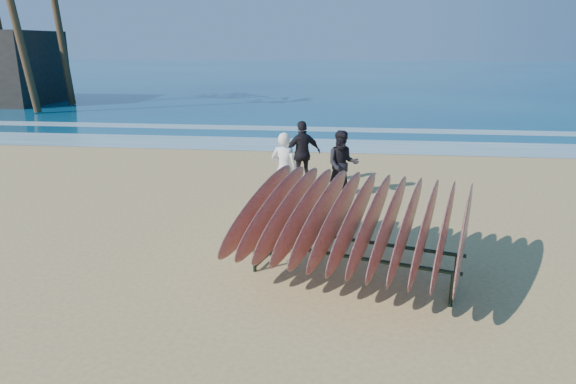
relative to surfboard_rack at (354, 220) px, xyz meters
name	(u,v)px	position (x,y,z in m)	size (l,w,h in m)	color
ground	(282,260)	(-1.14, 0.55, -0.95)	(120.00, 120.00, 0.00)	tan
ocean	(342,73)	(-1.14, 55.55, -0.95)	(160.00, 160.00, 0.00)	navy
foam_near	(319,145)	(-1.14, 10.55, -0.95)	(160.00, 160.00, 0.00)	white
foam_far	(324,129)	(-1.14, 14.05, -0.95)	(160.00, 160.00, 0.00)	white
surfboard_rack	(354,220)	(0.00, 0.00, 0.00)	(3.81, 3.55, 1.58)	black
person_white	(284,169)	(-1.49, 3.60, -0.14)	(0.59, 0.39, 1.62)	white
person_dark_a	(342,164)	(-0.23, 4.36, -0.18)	(0.76, 0.59, 1.56)	black
person_dark_b	(303,154)	(-1.24, 5.27, -0.14)	(0.95, 0.40, 1.62)	black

